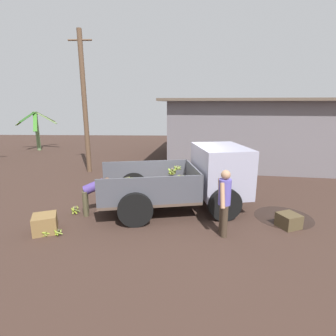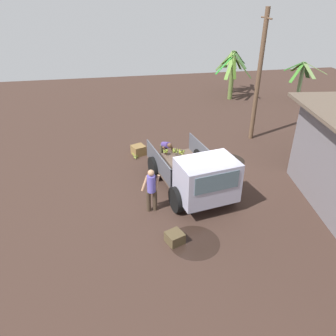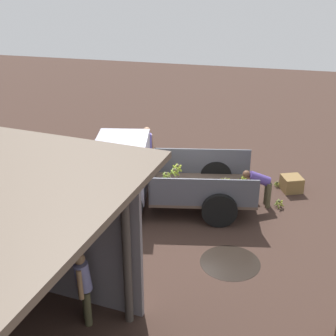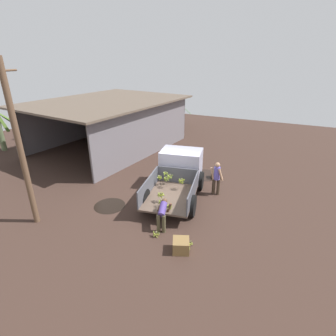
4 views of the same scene
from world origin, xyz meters
name	(u,v)px [view 2 (image 2 of 4)]	position (x,y,z in m)	size (l,w,h in m)	color
ground	(196,186)	(0.00, 0.00, 0.00)	(36.00, 36.00, 0.00)	#3A2821
mud_patch_0	(229,161)	(-1.78, 2.02, 0.00)	(1.36, 1.36, 0.01)	black
mud_patch_1	(194,242)	(3.09, -0.86, 0.00)	(1.57, 1.57, 0.01)	black
cargo_truck	(200,177)	(0.95, -0.13, 0.99)	(4.53, 2.83, 1.86)	brown
utility_pole	(259,78)	(-3.95, 3.93, 3.09)	(1.00, 0.21, 6.09)	brown
banana_palm_2	(301,79)	(-9.21, 9.48, 1.46)	(2.76, 2.63, 2.56)	#638352
banana_palm_4	(232,76)	(-10.39, 5.11, 1.57)	(2.05, 2.20, 2.92)	#596E34
banana_palm_5	(232,70)	(-11.83, 5.66, 1.63)	(2.12, 2.23, 2.92)	#596D3B
person_foreground_visitor	(151,188)	(1.22, -1.91, 0.90)	(0.30, 0.65, 1.62)	#3F3024
person_worker_loading	(166,148)	(-2.24, -0.80, 0.66)	(0.82, 0.65, 1.06)	#4B452E
person_bystander_near_shed	(314,165)	(0.67, 4.47, 0.85)	(0.46, 0.55, 1.53)	#45412A
banana_bunch_on_ground_0	(135,154)	(-3.04, -2.10, 0.09)	(0.24, 0.24, 0.17)	brown
banana_bunch_on_ground_1	(163,153)	(-2.81, -0.82, 0.13)	(0.28, 0.28, 0.23)	brown
banana_bunch_on_ground_2	(136,157)	(-2.73, -2.09, 0.09)	(0.21, 0.19, 0.17)	#403929
wooden_crate_0	(138,150)	(-3.13, -1.92, 0.22)	(0.55, 0.55, 0.44)	brown
wooden_crate_1	(175,238)	(2.98, -1.45, 0.18)	(0.48, 0.48, 0.36)	#4D3F28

